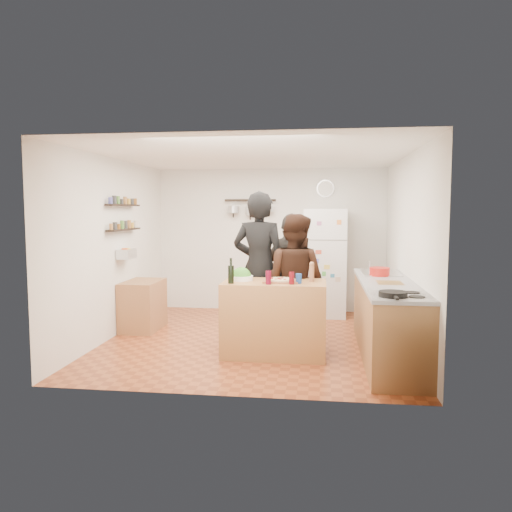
# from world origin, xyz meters

# --- Properties ---
(room_shell) EXTENTS (4.20, 4.20, 4.20)m
(room_shell) POSITION_xyz_m (0.00, 0.39, 1.25)
(room_shell) COLOR brown
(room_shell) RESTS_ON ground
(prep_island) EXTENTS (1.25, 0.72, 0.91)m
(prep_island) POSITION_xyz_m (0.33, -0.66, 0.46)
(prep_island) COLOR olive
(prep_island) RESTS_ON floor
(pizza_board) EXTENTS (0.42, 0.34, 0.02)m
(pizza_board) POSITION_xyz_m (0.41, -0.68, 0.92)
(pizza_board) COLOR brown
(pizza_board) RESTS_ON prep_island
(pizza) EXTENTS (0.34, 0.34, 0.02)m
(pizza) POSITION_xyz_m (0.41, -0.68, 0.94)
(pizza) COLOR #CABB85
(pizza) RESTS_ON pizza_board
(salad_bowl) EXTENTS (0.29, 0.29, 0.06)m
(salad_bowl) POSITION_xyz_m (-0.09, -0.61, 0.94)
(salad_bowl) COLOR white
(salad_bowl) RESTS_ON prep_island
(wine_bottle) EXTENTS (0.07, 0.07, 0.21)m
(wine_bottle) POSITION_xyz_m (-0.17, -0.88, 1.02)
(wine_bottle) COLOR black
(wine_bottle) RESTS_ON prep_island
(wine_glass_near) EXTENTS (0.07, 0.07, 0.16)m
(wine_glass_near) POSITION_xyz_m (0.28, -0.90, 0.99)
(wine_glass_near) COLOR #510619
(wine_glass_near) RESTS_ON prep_island
(wine_glass_far) EXTENTS (0.06, 0.06, 0.15)m
(wine_glass_far) POSITION_xyz_m (0.55, -0.86, 0.98)
(wine_glass_far) COLOR #5A070E
(wine_glass_far) RESTS_ON prep_island
(pepper_mill) EXTENTS (0.06, 0.06, 0.19)m
(pepper_mill) POSITION_xyz_m (0.78, -0.61, 1.01)
(pepper_mill) COLOR #945E3E
(pepper_mill) RESTS_ON prep_island
(salt_canister) EXTENTS (0.07, 0.07, 0.12)m
(salt_canister) POSITION_xyz_m (0.63, -0.78, 0.97)
(salt_canister) COLOR navy
(salt_canister) RESTS_ON prep_island
(person_left) EXTENTS (0.81, 0.61, 2.03)m
(person_left) POSITION_xyz_m (0.07, -0.07, 1.01)
(person_left) COLOR black
(person_left) RESTS_ON floor
(person_center) EXTENTS (1.03, 0.93, 1.73)m
(person_center) POSITION_xyz_m (0.54, -0.16, 0.87)
(person_center) COLOR black
(person_center) RESTS_ON floor
(person_back) EXTENTS (1.07, 0.94, 1.73)m
(person_back) POSITION_xyz_m (0.48, 0.32, 0.87)
(person_back) COLOR #282624
(person_back) RESTS_ON floor
(counter_run) EXTENTS (0.63, 2.63, 0.90)m
(counter_run) POSITION_xyz_m (1.70, -0.55, 0.45)
(counter_run) COLOR #9E7042
(counter_run) RESTS_ON floor
(stove_top) EXTENTS (0.60, 0.62, 0.02)m
(stove_top) POSITION_xyz_m (1.70, -1.50, 0.91)
(stove_top) COLOR white
(stove_top) RESTS_ON counter_run
(skillet) EXTENTS (0.28, 0.28, 0.05)m
(skillet) POSITION_xyz_m (1.60, -1.63, 0.95)
(skillet) COLOR black
(skillet) RESTS_ON stove_top
(sink) EXTENTS (0.50, 0.80, 0.03)m
(sink) POSITION_xyz_m (1.70, 0.30, 0.92)
(sink) COLOR silver
(sink) RESTS_ON counter_run
(cutting_board) EXTENTS (0.30, 0.40, 0.02)m
(cutting_board) POSITION_xyz_m (1.70, -0.64, 0.91)
(cutting_board) COLOR olive
(cutting_board) RESTS_ON counter_run
(red_bowl) EXTENTS (0.26, 0.26, 0.11)m
(red_bowl) POSITION_xyz_m (1.65, -0.03, 0.97)
(red_bowl) COLOR red
(red_bowl) RESTS_ON counter_run
(fridge) EXTENTS (0.70, 0.68, 1.80)m
(fridge) POSITION_xyz_m (0.95, 1.75, 0.90)
(fridge) COLOR white
(fridge) RESTS_ON floor
(wall_clock) EXTENTS (0.30, 0.03, 0.30)m
(wall_clock) POSITION_xyz_m (0.95, 2.08, 2.15)
(wall_clock) COLOR silver
(wall_clock) RESTS_ON back_wall
(spice_shelf_lower) EXTENTS (0.12, 1.00, 0.02)m
(spice_shelf_lower) POSITION_xyz_m (-1.93, 0.20, 1.50)
(spice_shelf_lower) COLOR black
(spice_shelf_lower) RESTS_ON left_wall
(spice_shelf_upper) EXTENTS (0.12, 1.00, 0.02)m
(spice_shelf_upper) POSITION_xyz_m (-1.93, 0.20, 1.85)
(spice_shelf_upper) COLOR black
(spice_shelf_upper) RESTS_ON left_wall
(produce_basket) EXTENTS (0.18, 0.35, 0.14)m
(produce_basket) POSITION_xyz_m (-1.90, 0.20, 1.15)
(produce_basket) COLOR silver
(produce_basket) RESTS_ON left_wall
(side_table) EXTENTS (0.50, 0.80, 0.73)m
(side_table) POSITION_xyz_m (-1.74, 0.39, 0.36)
(side_table) COLOR #9A6F40
(side_table) RESTS_ON floor
(pot_rack) EXTENTS (0.90, 0.04, 0.04)m
(pot_rack) POSITION_xyz_m (-0.35, 2.00, 1.95)
(pot_rack) COLOR black
(pot_rack) RESTS_ON back_wall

